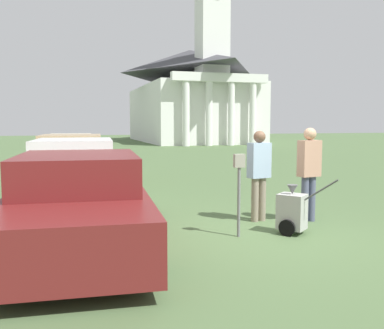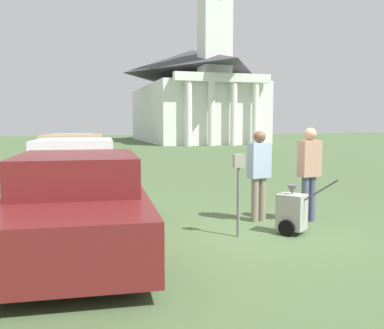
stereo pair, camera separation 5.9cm
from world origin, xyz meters
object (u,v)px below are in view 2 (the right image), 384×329
object	(u,v)px
church	(194,91)
parking_meter	(239,180)
parked_car_maroon	(79,202)
parked_car_cream	(72,154)
person_worker	(259,170)
parked_car_white	(76,176)
equipment_cart	(292,212)
parked_car_tan	(73,162)
person_supervisor	(309,168)

from	to	relation	value
church	parking_meter	bearing A→B (deg)	-105.24
parked_car_maroon	parking_meter	distance (m)	2.58
parked_car_maroon	parked_car_cream	size ratio (longest dim) A/B	1.03
person_worker	parked_car_white	bearing A→B (deg)	-44.88
parked_car_maroon	parking_meter	size ratio (longest dim) A/B	3.91
parked_car_white	equipment_cart	size ratio (longest dim) A/B	5.34
parked_car_white	parked_car_tan	bearing A→B (deg)	94.38
parking_meter	church	bearing A→B (deg)	74.76
parked_car_white	equipment_cart	distance (m)	4.82
parked_car_maroon	parked_car_cream	bearing A→B (deg)	94.38
parked_car_cream	equipment_cart	distance (m)	11.13
parking_meter	person_supervisor	size ratio (longest dim) A/B	0.77
parking_meter	person_supervisor	distance (m)	1.83
parked_car_tan	parked_car_cream	world-z (taller)	parked_car_tan
equipment_cart	church	size ratio (longest dim) A/B	0.05
church	equipment_cart	bearing A→B (deg)	-103.76
person_worker	equipment_cart	distance (m)	1.20
parked_car_white	person_supervisor	xyz separation A→B (m)	(4.25, -2.58, 0.32)
parking_meter	church	xyz separation A→B (m)	(9.56, 35.12, 4.07)
parked_car_maroon	person_worker	world-z (taller)	person_worker
parked_car_white	parking_meter	distance (m)	4.11
parked_car_maroon	person_supervisor	xyz separation A→B (m)	(4.25, 0.35, 0.37)
parking_meter	equipment_cart	size ratio (longest dim) A/B	1.39
parked_car_tan	equipment_cart	bearing A→B (deg)	-58.86
church	person_worker	bearing A→B (deg)	-104.37
parked_car_cream	parking_meter	size ratio (longest dim) A/B	3.78
parked_car_maroon	parked_car_tan	distance (m)	6.53
parked_car_maroon	equipment_cart	distance (m)	3.52
parked_car_white	parked_car_maroon	bearing A→B (deg)	-85.63
parked_car_tan	parking_meter	bearing A→B (deg)	-65.22
parked_car_white	church	bearing A→B (deg)	73.60
parked_car_tan	church	world-z (taller)	church
person_supervisor	person_worker	bearing A→B (deg)	-27.93
person_supervisor	parked_car_tan	bearing A→B (deg)	-65.02
parked_car_white	person_worker	world-z (taller)	person_worker
parked_car_tan	parked_car_cream	bearing A→B (deg)	94.38
parked_car_tan	equipment_cart	size ratio (longest dim) A/B	4.97
parked_car_cream	parking_meter	distance (m)	10.79
parked_car_white	person_supervisor	distance (m)	4.98
person_supervisor	parked_car_white	bearing A→B (deg)	-40.77
parking_meter	person_supervisor	bearing A→B (deg)	20.61
equipment_cart	church	xyz separation A→B (m)	(8.62, 35.20, 4.64)
parked_car_tan	parking_meter	world-z (taller)	parked_car_tan
parking_meter	equipment_cart	distance (m)	1.11
parked_car_white	equipment_cart	xyz separation A→B (m)	(3.49, -3.31, -0.32)
parked_car_white	parked_car_cream	world-z (taller)	parked_car_white
parked_car_tan	parking_meter	size ratio (longest dim) A/B	3.58
parked_car_maroon	parked_car_cream	xyz separation A→B (m)	(0.00, 10.19, 0.03)
parked_car_tan	church	distance (m)	31.07
parked_car_cream	church	xyz separation A→B (m)	(12.11, 24.63, 4.34)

